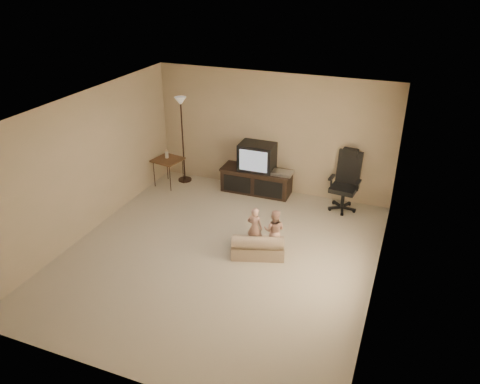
# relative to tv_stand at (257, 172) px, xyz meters

# --- Properties ---
(floor) EXTENTS (5.50, 5.50, 0.00)m
(floor) POSITION_rel_tv_stand_xyz_m (0.22, -2.49, -0.45)
(floor) COLOR #B2A78E
(floor) RESTS_ON ground
(room_shell) EXTENTS (5.50, 5.50, 5.50)m
(room_shell) POSITION_rel_tv_stand_xyz_m (0.22, -2.49, 1.07)
(room_shell) COLOR white
(room_shell) RESTS_ON floor
(tv_stand) EXTENTS (1.52, 0.58, 1.08)m
(tv_stand) POSITION_rel_tv_stand_xyz_m (0.00, 0.00, 0.00)
(tv_stand) COLOR black
(tv_stand) RESTS_ON floor
(office_chair) EXTENTS (0.62, 0.65, 1.21)m
(office_chair) POSITION_rel_tv_stand_xyz_m (1.84, -0.06, -0.01)
(office_chair) COLOR black
(office_chair) RESTS_ON floor
(side_table) EXTENTS (0.64, 0.64, 0.83)m
(side_table) POSITION_rel_tv_stand_xyz_m (-1.90, -0.38, 0.14)
(side_table) COLOR brown
(side_table) RESTS_ON floor
(floor_lamp) EXTENTS (0.29, 0.29, 1.90)m
(floor_lamp) POSITION_rel_tv_stand_xyz_m (-1.69, -0.05, 0.93)
(floor_lamp) COLOR black
(floor_lamp) RESTS_ON floor
(child_sofa) EXTENTS (0.97, 0.73, 0.43)m
(child_sofa) POSITION_rel_tv_stand_xyz_m (0.82, -2.27, -0.28)
(child_sofa) COLOR tan
(child_sofa) RESTS_ON floor
(toddler_left) EXTENTS (0.29, 0.22, 0.76)m
(toddler_left) POSITION_rel_tv_stand_xyz_m (0.68, -2.03, -0.07)
(toddler_left) COLOR tan
(toddler_left) RESTS_ON floor
(toddler_right) EXTENTS (0.39, 0.24, 0.76)m
(toddler_right) POSITION_rel_tv_stand_xyz_m (1.01, -1.99, -0.07)
(toddler_right) COLOR tan
(toddler_right) RESTS_ON floor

